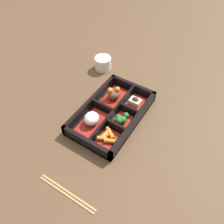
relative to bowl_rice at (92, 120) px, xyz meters
The scene contains 10 objects.
ground_plane 0.09m from the bowl_rice, 27.23° to the right, with size 3.00×3.00×0.00m, color #4C3523.
bento_base 0.09m from the bowl_rice, 27.23° to the right, with size 0.33×0.20×0.01m.
bento_rim 0.09m from the bowl_rice, 28.93° to the right, with size 0.33×0.20×0.05m.
bowl_rice is the anchor object (origin of this frame).
bowl_stew 0.15m from the bowl_rice, ahead, with size 0.13×0.07×0.06m.
bowl_carrots 0.09m from the bowl_rice, 106.64° to the right, with size 0.08×0.07×0.02m.
bowl_greens 0.11m from the bowl_rice, 53.12° to the right, with size 0.07×0.06×0.03m.
bowl_tofu 0.19m from the bowl_rice, 26.76° to the right, with size 0.09×0.06×0.03m.
tea_cup 0.34m from the bowl_rice, 27.10° to the left, with size 0.08×0.08×0.06m.
chopsticks 0.26m from the bowl_rice, 160.66° to the right, with size 0.02×0.20×0.01m.
Camera 1 is at (-0.45, -0.29, 0.64)m, focal length 35.00 mm.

